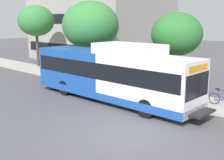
% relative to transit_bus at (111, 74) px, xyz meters
% --- Properties ---
extents(ground_plane, '(120.00, 120.00, 0.00)m').
position_rel_transit_bus_xyz_m(ground_plane, '(-3.87, 3.63, -1.70)').
color(ground_plane, '#4C4C51').
extents(sidewalk_curb, '(3.00, 56.00, 0.14)m').
position_rel_transit_bus_xyz_m(sidewalk_curb, '(3.13, 1.63, -1.63)').
color(sidewalk_curb, '#A8A399').
rests_on(sidewalk_curb, ground).
extents(transit_bus, '(2.58, 12.25, 3.65)m').
position_rel_transit_bus_xyz_m(transit_bus, '(0.00, 0.00, 0.00)').
color(transit_bus, white).
rests_on(transit_bus, ground).
extents(bicycle_parked, '(0.52, 1.76, 1.02)m').
position_rel_transit_bus_xyz_m(bicycle_parked, '(3.21, -5.80, -1.14)').
color(bicycle_parked, black).
rests_on(bicycle_parked, sidewalk_curb).
extents(street_tree_near_stop, '(3.38, 3.38, 5.36)m').
position_rel_transit_bus_xyz_m(street_tree_near_stop, '(4.30, -1.92, 2.34)').
color(street_tree_near_stop, '#4C3823').
rests_on(street_tree_near_stop, sidewalk_curb).
extents(street_tree_mid_block, '(4.72, 4.72, 6.41)m').
position_rel_transit_bus_xyz_m(street_tree_mid_block, '(3.87, 6.00, 2.83)').
color(street_tree_mid_block, '#4C3823').
rests_on(street_tree_mid_block, sidewalk_curb).
extents(street_tree_far_block, '(3.75, 3.75, 6.36)m').
position_rel_transit_bus_xyz_m(street_tree_far_block, '(4.23, 14.69, 3.18)').
color(street_tree_far_block, '#4C3823').
rests_on(street_tree_far_block, sidewalk_curb).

